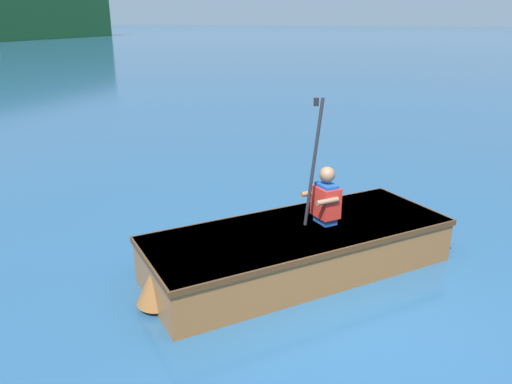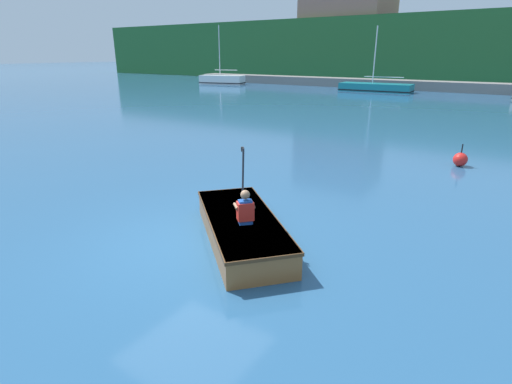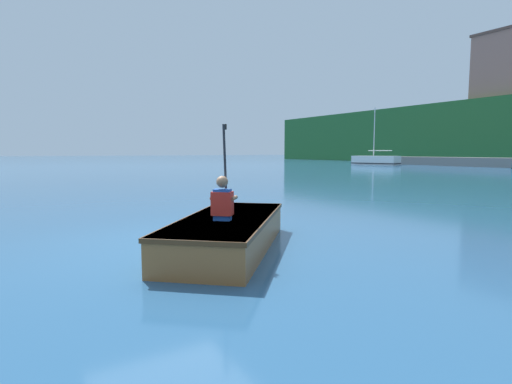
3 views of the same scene
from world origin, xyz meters
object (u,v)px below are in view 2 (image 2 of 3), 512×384
Objects in this scene: moored_boat_dock_center_far at (376,88)px; rowboat_foreground at (241,226)px; person_paddler at (245,208)px; moored_boat_dock_center_near at (222,80)px; channel_buoy at (460,159)px.

moored_boat_dock_center_far reaches higher than rowboat_foreground.
person_paddler is at bearing -76.13° from moored_boat_dock_center_far.
rowboat_foreground is (26.06, -32.62, -0.21)m from moored_boat_dock_center_near.
moored_boat_dock_center_near is at bearing -178.59° from moored_boat_dock_center_far.
moored_boat_dock_center_far reaches higher than person_paddler.
person_paddler is 8.86m from channel_buoy.
channel_buoy is at bearing -40.25° from moored_boat_dock_center_near.
person_paddler is 1.92× the size of channel_buoy.
moored_boat_dock_center_near is 1.94× the size of rowboat_foreground.
person_paddler is at bearing -41.93° from rowboat_foreground.
moored_boat_dock_center_near is at bearing 139.75° from channel_buoy.
person_paddler reaches higher than channel_buoy.
moored_boat_dock_center_far is 4.87× the size of person_paddler.
moored_boat_dock_center_near reaches higher than channel_buoy.
channel_buoy reaches higher than rowboat_foreground.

